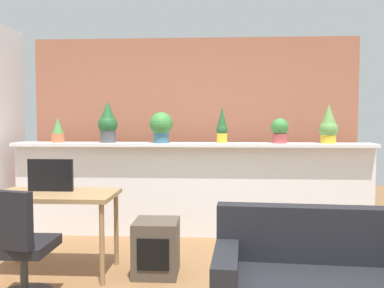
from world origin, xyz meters
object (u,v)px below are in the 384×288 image
at_px(potted_plant_2, 161,126).
at_px(potted_plant_4, 280,130).
at_px(potted_plant_3, 222,126).
at_px(office_chair, 19,256).
at_px(potted_plant_5, 328,125).
at_px(potted_plant_0, 58,131).
at_px(potted_plant_1, 108,122).
at_px(side_cube_shelf, 156,248).
at_px(desk, 55,202).
at_px(tv_monitor, 51,175).

height_order(potted_plant_2, potted_plant_4, potted_plant_2).
bearing_deg(potted_plant_3, office_chair, -129.15).
relative_size(potted_plant_5, office_chair, 0.50).
distance_m(potted_plant_0, potted_plant_5, 3.24).
distance_m(potted_plant_0, office_chair, 2.15).
distance_m(potted_plant_1, office_chair, 2.15).
bearing_deg(office_chair, potted_plant_2, 65.71).
bearing_deg(potted_plant_3, potted_plant_2, -175.42).
relative_size(potted_plant_1, potted_plant_3, 1.15).
height_order(potted_plant_2, office_chair, potted_plant_2).
relative_size(potted_plant_2, side_cube_shelf, 0.74).
bearing_deg(potted_plant_1, potted_plant_5, -0.17).
relative_size(potted_plant_5, side_cube_shelf, 0.92).
distance_m(potted_plant_2, desk, 1.60).
bearing_deg(desk, potted_plant_0, 110.14).
bearing_deg(side_cube_shelf, potted_plant_4, 42.73).
height_order(potted_plant_1, potted_plant_4, potted_plant_1).
xyz_separation_m(potted_plant_4, desk, (-2.22, -1.21, -0.63)).
bearing_deg(office_chair, potted_plant_3, 50.85).
height_order(potted_plant_5, office_chair, potted_plant_5).
relative_size(tv_monitor, side_cube_shelf, 0.85).
bearing_deg(office_chair, potted_plant_5, 33.99).
bearing_deg(potted_plant_5, potted_plant_0, 179.65).
xyz_separation_m(potted_plant_0, potted_plant_5, (3.24, -0.02, 0.07)).
height_order(potted_plant_2, potted_plant_5, potted_plant_5).
bearing_deg(potted_plant_4, tv_monitor, -153.73).
xyz_separation_m(potted_plant_4, office_chair, (-2.24, -1.88, -0.91)).
bearing_deg(potted_plant_1, potted_plant_2, -3.18).
bearing_deg(potted_plant_2, potted_plant_1, 176.82).
distance_m(potted_plant_5, side_cube_shelf, 2.48).
height_order(potted_plant_3, potted_plant_5, potted_plant_5).
relative_size(potted_plant_3, side_cube_shelf, 0.86).
bearing_deg(potted_plant_5, office_chair, -146.01).
xyz_separation_m(potted_plant_0, tv_monitor, (0.38, -1.16, -0.38)).
xyz_separation_m(potted_plant_0, potted_plant_2, (1.28, -0.05, 0.06)).
xyz_separation_m(potted_plant_3, potted_plant_5, (1.24, -0.03, 0.02)).
bearing_deg(potted_plant_1, potted_plant_0, 178.90).
xyz_separation_m(tv_monitor, side_cube_shelf, (1.00, -0.06, -0.65)).
height_order(desk, side_cube_shelf, desk).
distance_m(desk, side_cube_shelf, 1.02).
relative_size(potted_plant_0, potted_plant_3, 0.71).
distance_m(potted_plant_1, side_cube_shelf, 1.83).
bearing_deg(tv_monitor, potted_plant_1, 78.25).
bearing_deg(potted_plant_0, office_chair, -77.21).
height_order(potted_plant_0, potted_plant_4, potted_plant_0).
xyz_separation_m(potted_plant_0, desk, (0.46, -1.24, -0.61)).
height_order(potted_plant_1, office_chair, potted_plant_1).
distance_m(tv_monitor, office_chair, 0.91).
distance_m(potted_plant_4, desk, 2.61).
distance_m(potted_plant_2, side_cube_shelf, 1.61).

